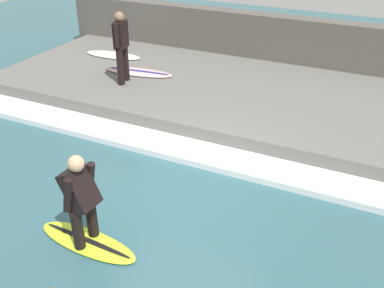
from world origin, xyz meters
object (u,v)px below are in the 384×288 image
(surfer_riding, at_px, (81,196))
(surfboard_spare, at_px, (113,55))
(surfboard_riding, at_px, (88,242))
(surfer_waiting_near, at_px, (121,44))
(surfboard_waiting_near, at_px, (139,72))

(surfer_riding, xyz_separation_m, surfboard_spare, (6.21, 3.75, -0.41))
(surfboard_riding, bearing_deg, surfboard_spare, 31.10)
(surfer_waiting_near, bearing_deg, surfboard_riding, -152.98)
(surfer_riding, height_order, surfboard_spare, surfer_riding)
(surfboard_riding, xyz_separation_m, surfer_riding, (0.00, 0.00, 0.80))
(surfboard_riding, distance_m, surfer_waiting_near, 5.42)
(surfboard_riding, xyz_separation_m, surfer_waiting_near, (4.68, 2.39, 1.30))
(surfer_riding, bearing_deg, surfboard_riding, 0.00)
(surfer_riding, bearing_deg, surfboard_waiting_near, 23.97)
(surfer_riding, distance_m, surfer_waiting_near, 5.28)
(surfer_riding, xyz_separation_m, surfboard_waiting_near, (5.36, 2.38, -0.41))
(surfboard_riding, height_order, surfboard_spare, surfboard_spare)
(surfer_waiting_near, distance_m, surfboard_waiting_near, 1.13)
(surfboard_riding, distance_m, surfboard_spare, 7.26)
(surfboard_riding, relative_size, surfboard_spare, 0.98)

